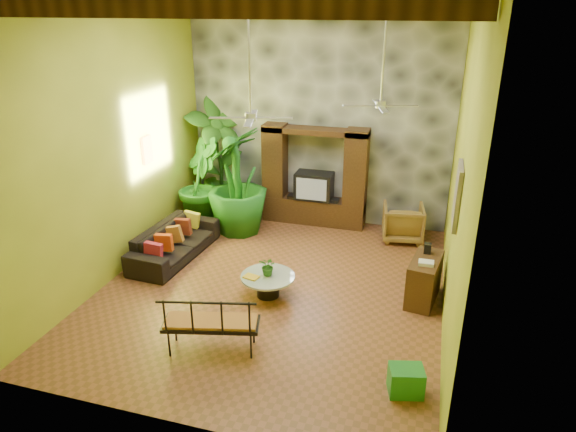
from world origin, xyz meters
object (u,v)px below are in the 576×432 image
(tall_plant_b, at_px, (199,183))
(coffee_table, at_px, (268,283))
(sofa, at_px, (174,242))
(tall_plant_a, at_px, (218,157))
(ceiling_fan_back, at_px, (381,93))
(wicker_armchair, at_px, (403,222))
(ceiling_fan_front, at_px, (250,104))
(green_bin, at_px, (406,381))
(iron_bench, at_px, (209,321))
(side_console, at_px, (424,280))
(tall_plant_c, at_px, (237,181))
(entertainment_center, at_px, (314,184))

(tall_plant_b, distance_m, coffee_table, 3.64)
(sofa, distance_m, tall_plant_a, 2.72)
(ceiling_fan_back, height_order, wicker_armchair, ceiling_fan_back)
(ceiling_fan_back, bearing_deg, ceiling_fan_front, -138.37)
(wicker_armchair, height_order, green_bin, wicker_armchair)
(iron_bench, bearing_deg, wicker_armchair, 49.80)
(ceiling_fan_back, distance_m, green_bin, 4.74)
(side_console, bearing_deg, wicker_armchair, 111.81)
(tall_plant_c, bearing_deg, side_console, -24.12)
(tall_plant_b, bearing_deg, entertainment_center, 20.24)
(ceiling_fan_back, relative_size, iron_bench, 1.25)
(entertainment_center, distance_m, iron_bench, 5.26)
(entertainment_center, relative_size, ceiling_fan_front, 1.29)
(tall_plant_a, relative_size, tall_plant_b, 1.36)
(tall_plant_a, distance_m, tall_plant_b, 0.95)
(entertainment_center, relative_size, tall_plant_c, 1.01)
(iron_bench, distance_m, green_bin, 2.87)
(wicker_armchair, bearing_deg, coffee_table, 47.65)
(side_console, bearing_deg, coffee_table, -157.74)
(side_console, bearing_deg, ceiling_fan_front, -157.17)
(coffee_table, bearing_deg, ceiling_fan_front, -159.04)
(tall_plant_a, bearing_deg, coffee_table, -55.36)
(tall_plant_b, xyz_separation_m, coffee_table, (2.48, -2.54, -0.78))
(ceiling_fan_front, xyz_separation_m, tall_plant_c, (-1.31, 2.57, -2.21))
(tall_plant_b, distance_m, side_console, 5.51)
(ceiling_fan_front, bearing_deg, coffee_table, 20.96)
(sofa, bearing_deg, ceiling_fan_back, -77.21)
(ceiling_fan_front, relative_size, coffee_table, 1.94)
(wicker_armchair, relative_size, side_console, 0.88)
(coffee_table, bearing_deg, wicker_armchair, 55.90)
(ceiling_fan_back, height_order, sofa, ceiling_fan_back)
(ceiling_fan_back, height_order, tall_plant_a, ceiling_fan_back)
(tall_plant_a, height_order, green_bin, tall_plant_a)
(tall_plant_c, height_order, green_bin, tall_plant_c)
(ceiling_fan_back, distance_m, tall_plant_a, 4.81)
(side_console, bearing_deg, green_bin, -83.55)
(wicker_armchair, distance_m, iron_bench, 5.41)
(tall_plant_b, bearing_deg, tall_plant_c, -3.30)
(ceiling_fan_back, distance_m, iron_bench, 4.76)
(ceiling_fan_front, relative_size, sofa, 0.82)
(ceiling_fan_front, bearing_deg, tall_plant_b, 130.96)
(sofa, relative_size, tall_plant_a, 0.80)
(iron_bench, bearing_deg, ceiling_fan_back, 46.03)
(tall_plant_a, relative_size, iron_bench, 1.91)
(wicker_armchair, distance_m, tall_plant_b, 4.64)
(ceiling_fan_front, bearing_deg, sofa, 154.74)
(green_bin, bearing_deg, entertainment_center, 115.65)
(entertainment_center, relative_size, ceiling_fan_back, 1.29)
(side_console, distance_m, green_bin, 2.47)
(wicker_armchair, xyz_separation_m, tall_plant_b, (-4.57, -0.53, 0.64))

